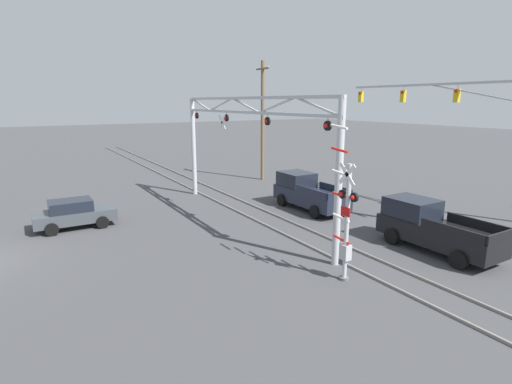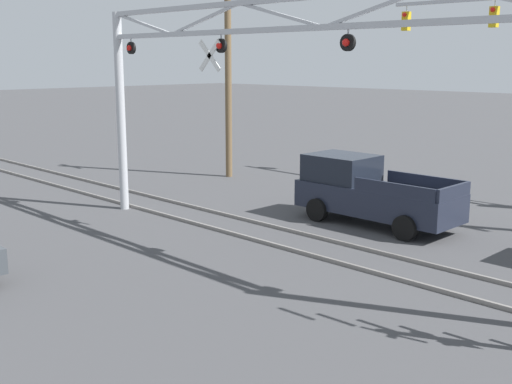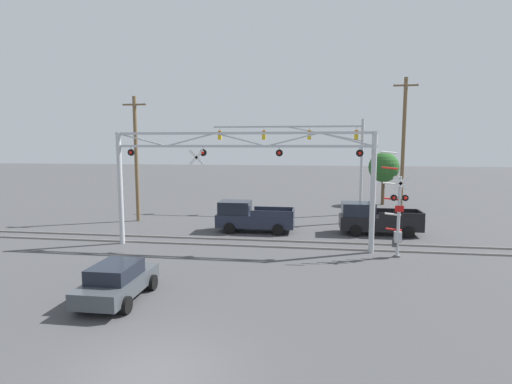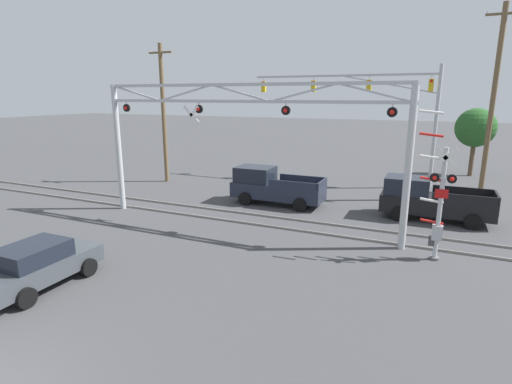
# 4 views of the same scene
# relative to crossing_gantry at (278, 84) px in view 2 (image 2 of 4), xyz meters

# --- Properties ---
(rail_track_near) EXTENTS (80.00, 0.08, 0.10)m
(rail_track_near) POSITION_rel_crossing_gantry_xyz_m (0.01, 0.28, -4.32)
(rail_track_near) COLOR gray
(rail_track_near) RESTS_ON ground_plane
(rail_track_far) EXTENTS (80.00, 0.08, 0.10)m
(rail_track_far) POSITION_rel_crossing_gantry_xyz_m (0.01, 1.72, -4.32)
(rail_track_far) COLOR gray
(rail_track_far) RESTS_ON ground_plane
(crossing_gantry) EXTENTS (14.50, 0.30, 6.48)m
(crossing_gantry) POSITION_rel_crossing_gantry_xyz_m (0.00, 0.00, 0.00)
(crossing_gantry) COLOR #B7BABF
(crossing_gantry) RESTS_ON ground_plane
(pickup_truck_lead) EXTENTS (5.11, 2.09, 2.03)m
(pickup_truck_lead) POSITION_rel_crossing_gantry_xyz_m (-0.10, 4.24, -3.38)
(pickup_truck_lead) COLOR #1E2333
(pickup_truck_lead) RESTS_ON ground_plane
(utility_pole_left) EXTENTS (1.80, 0.28, 9.30)m
(utility_pole_left) POSITION_rel_crossing_gantry_xyz_m (-9.17, 6.75, 0.43)
(utility_pole_left) COLOR brown
(utility_pole_left) RESTS_ON ground_plane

